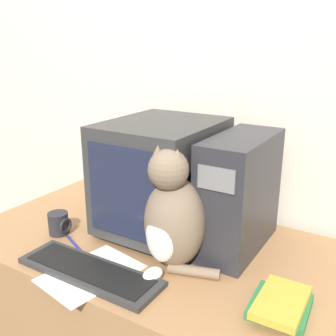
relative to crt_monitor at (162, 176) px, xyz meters
name	(u,v)px	position (x,y,z in m)	size (l,w,h in m)	color
wall_back	(210,82)	(0.02, 0.34, 0.32)	(7.00, 0.05, 2.50)	beige
desk	(153,323)	(0.02, -0.10, -0.58)	(1.39, 0.76, 0.71)	#9E7047
crt_monitor	(162,176)	(0.00, 0.00, 0.00)	(0.37, 0.45, 0.43)	#333333
computer_tower	(239,193)	(0.29, 0.03, -0.02)	(0.17, 0.39, 0.40)	#28282D
keyboard	(89,271)	(-0.03, -0.38, -0.21)	(0.49, 0.15, 0.02)	#2D2D2D
cat	(173,217)	(0.17, -0.20, -0.05)	(0.28, 0.26, 0.41)	#7A6651
book_stack	(281,305)	(0.54, -0.24, -0.20)	(0.16, 0.20, 0.05)	#28703D
pen	(75,245)	(-0.19, -0.27, -0.22)	(0.15, 0.07, 0.01)	navy
paper_sheet	(91,273)	(-0.03, -0.37, -0.22)	(0.26, 0.33, 0.00)	white
mug	(59,224)	(-0.31, -0.23, -0.18)	(0.08, 0.08, 0.08)	#232328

